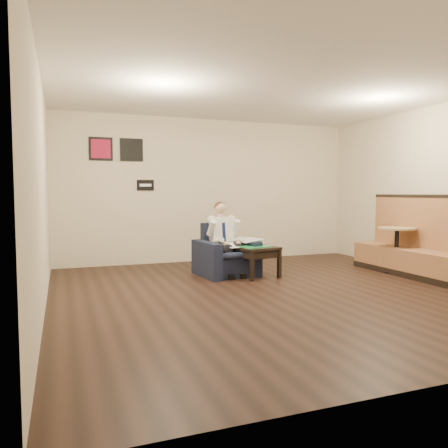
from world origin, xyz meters
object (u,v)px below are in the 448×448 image
object	(u,v)px
armchair	(226,250)
banquette	(420,237)
side_table	(256,262)
cafe_table	(396,250)
seated_man	(229,241)
coffee_mug	(261,242)
smartphone	(252,245)
green_folder	(255,246)

from	to	relation	value
armchair	banquette	size ratio (longest dim) A/B	0.34
side_table	cafe_table	bearing A→B (deg)	-12.22
seated_man	cafe_table	world-z (taller)	seated_man
coffee_mug	smartphone	world-z (taller)	coffee_mug
seated_man	smartphone	distance (m)	0.42
armchair	banquette	world-z (taller)	banquette
armchair	coffee_mug	bearing A→B (deg)	-18.78
coffee_mug	cafe_table	distance (m)	2.31
armchair	green_folder	bearing A→B (deg)	-46.82
side_table	green_folder	world-z (taller)	green_folder
seated_man	side_table	size ratio (longest dim) A/B	1.92
armchair	cafe_table	distance (m)	2.89
green_folder	smartphone	world-z (taller)	green_folder
coffee_mug	smartphone	distance (m)	0.16
seated_man	green_folder	bearing A→B (deg)	-36.47
side_table	banquette	xyz separation A→B (m)	(2.46, -0.93, 0.41)
coffee_mug	banquette	bearing A→B (deg)	-25.46
green_folder	smartphone	size ratio (longest dim) A/B	3.21
seated_man	green_folder	world-z (taller)	seated_man
seated_man	cafe_table	xyz separation A→B (m)	(2.77, -0.70, -0.19)
armchair	coffee_mug	distance (m)	0.60
coffee_mug	banquette	world-z (taller)	banquette
side_table	smartphone	world-z (taller)	smartphone
armchair	side_table	world-z (taller)	armchair
side_table	smartphone	size ratio (longest dim) A/B	3.93
banquette	seated_man	bearing A→B (deg)	158.74
banquette	side_table	bearing A→B (deg)	159.39
seated_man	banquette	distance (m)	3.06
green_folder	cafe_table	world-z (taller)	cafe_table
smartphone	cafe_table	xyz separation A→B (m)	(2.35, -0.70, -0.11)
cafe_table	smartphone	bearing A→B (deg)	163.53
seated_man	green_folder	xyz separation A→B (m)	(0.36, -0.21, -0.08)
armchair	seated_man	xyz separation A→B (m)	(0.01, -0.11, 0.16)
armchair	seated_man	bearing A→B (deg)	-90.00
green_folder	cafe_table	bearing A→B (deg)	-11.45
seated_man	armchair	bearing A→B (deg)	90.00
seated_man	smartphone	xyz separation A→B (m)	(0.41, -0.00, -0.08)
side_table	cafe_table	distance (m)	2.43
side_table	smartphone	bearing A→B (deg)	83.55
armchair	smartphone	world-z (taller)	armchair
seated_man	smartphone	bearing A→B (deg)	-6.46
smartphone	armchair	bearing A→B (deg)	164.36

